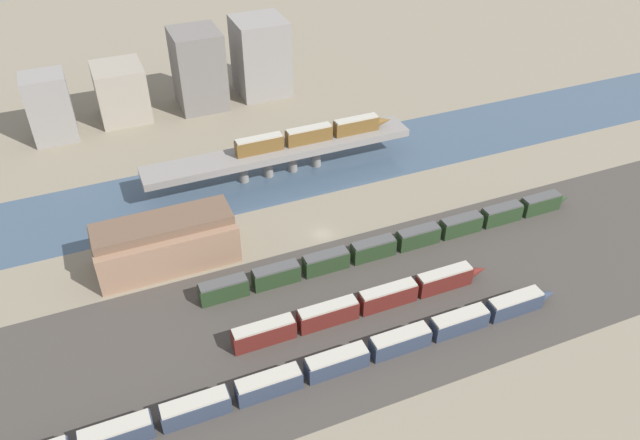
{
  "coord_description": "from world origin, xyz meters",
  "views": [
    {
      "loc": [
        -41.26,
        -97.96,
        83.16
      ],
      "look_at": [
        0.0,
        1.33,
        2.91
      ],
      "focal_mm": 35.0,
      "sensor_mm": 36.0,
      "label": 1
    }
  ],
  "objects_px": {
    "train_on_bridge": "(314,134)",
    "train_yard_far": "(400,242)",
    "warehouse_building": "(165,242)",
    "train_yard_mid": "(364,303)",
    "train_yard_near": "(311,371)"
  },
  "relations": [
    {
      "from": "train_on_bridge",
      "to": "warehouse_building",
      "type": "xyz_separation_m",
      "value": [
        -41.34,
        -22.73,
        -4.26
      ]
    },
    {
      "from": "train_on_bridge",
      "to": "warehouse_building",
      "type": "bearing_deg",
      "value": -151.2
    },
    {
      "from": "train_on_bridge",
      "to": "train_yard_mid",
      "type": "xyz_separation_m",
      "value": [
        -10.75,
        -51.2,
        -7.14
      ]
    },
    {
      "from": "warehouse_building",
      "to": "train_on_bridge",
      "type": "bearing_deg",
      "value": 28.8
    },
    {
      "from": "train_on_bridge",
      "to": "train_yard_near",
      "type": "xyz_separation_m",
      "value": [
        -25.57,
        -61.81,
        -7.34
      ]
    },
    {
      "from": "train_yard_mid",
      "to": "warehouse_building",
      "type": "relative_size",
      "value": 1.87
    },
    {
      "from": "train_yard_far",
      "to": "warehouse_building",
      "type": "bearing_deg",
      "value": 161.95
    },
    {
      "from": "train_on_bridge",
      "to": "train_yard_near",
      "type": "bearing_deg",
      "value": -112.47
    },
    {
      "from": "train_yard_far",
      "to": "train_on_bridge",
      "type": "bearing_deg",
      "value": 96.4
    },
    {
      "from": "train_yard_far",
      "to": "train_yard_near",
      "type": "bearing_deg",
      "value": -140.86
    },
    {
      "from": "train_yard_near",
      "to": "train_yard_mid",
      "type": "xyz_separation_m",
      "value": [
        14.82,
        10.61,
        0.2
      ]
    },
    {
      "from": "train_on_bridge",
      "to": "train_yard_mid",
      "type": "distance_m",
      "value": 52.8
    },
    {
      "from": "warehouse_building",
      "to": "train_yard_mid",
      "type": "bearing_deg",
      "value": -42.96
    },
    {
      "from": "train_on_bridge",
      "to": "train_yard_far",
      "type": "bearing_deg",
      "value": -83.6
    },
    {
      "from": "train_yard_far",
      "to": "warehouse_building",
      "type": "relative_size",
      "value": 3.11
    }
  ]
}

